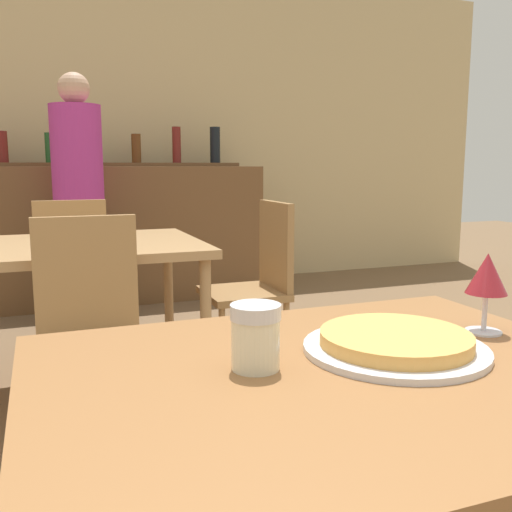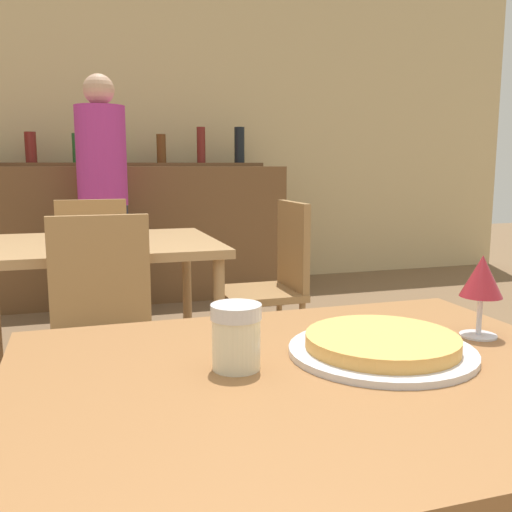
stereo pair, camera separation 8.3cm
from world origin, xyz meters
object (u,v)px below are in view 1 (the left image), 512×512
at_px(chair_far_side_back, 72,268).
at_px(pizza_tray, 395,343).
at_px(cheese_shaker, 256,336).
at_px(wine_glass, 487,276).
at_px(person_standing, 79,190).
at_px(chair_far_side_front, 91,324).
at_px(chair_far_side_right, 258,277).

xyz_separation_m(chair_far_side_back, pizza_tray, (0.42, -2.51, 0.26)).
xyz_separation_m(cheese_shaker, wine_glass, (0.49, 0.03, 0.06)).
relative_size(chair_far_side_back, pizza_tray, 2.77).
bearing_deg(person_standing, pizza_tray, -84.47).
height_order(chair_far_side_back, person_standing, person_standing).
bearing_deg(person_standing, cheese_shaker, -89.01).
bearing_deg(pizza_tray, chair_far_side_back, 99.57).
xyz_separation_m(chair_far_side_front, cheese_shaker, (0.16, -1.28, 0.30)).
bearing_deg(chair_far_side_front, chair_far_side_right, 34.33).
distance_m(pizza_tray, cheese_shaker, 0.26).
distance_m(chair_far_side_right, pizza_tray, 1.98).
distance_m(chair_far_side_back, pizza_tray, 2.56).
xyz_separation_m(chair_far_side_back, chair_far_side_right, (0.89, -0.61, 0.00)).
bearing_deg(pizza_tray, person_standing, 95.53).
bearing_deg(person_standing, chair_far_side_back, -97.94).
bearing_deg(chair_far_side_front, pizza_tray, -71.82).
relative_size(chair_far_side_right, person_standing, 0.53).
bearing_deg(wine_glass, person_standing, 99.63).
distance_m(chair_far_side_back, chair_far_side_right, 1.08).
height_order(pizza_tray, cheese_shaker, cheese_shaker).
height_order(chair_far_side_back, cheese_shaker, chair_far_side_back).
height_order(pizza_tray, person_standing, person_standing).
bearing_deg(pizza_tray, wine_glass, 9.37).
bearing_deg(pizza_tray, chair_far_side_front, 108.18).
height_order(chair_far_side_right, pizza_tray, chair_far_side_right).
height_order(chair_far_side_front, chair_far_side_right, same).
xyz_separation_m(chair_far_side_back, wine_glass, (0.66, -2.47, 0.36)).
bearing_deg(chair_far_side_back, chair_far_side_front, 90.00).
distance_m(chair_far_side_right, person_standing, 1.64).
relative_size(person_standing, wine_glass, 10.68).
bearing_deg(wine_glass, chair_far_side_front, 117.66).
height_order(chair_far_side_front, chair_far_side_back, same).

